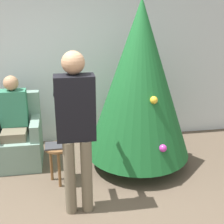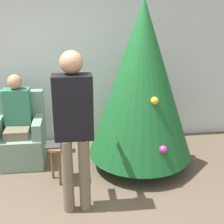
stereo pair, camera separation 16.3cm
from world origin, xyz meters
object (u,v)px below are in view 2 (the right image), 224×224
Objects in this scene: armchair at (20,138)px; side_stool at (59,153)px; christmas_tree at (142,81)px; person_seated at (17,116)px; person_standing at (74,120)px.

armchair reaches higher than side_stool.
person_seated is at bearing 169.31° from christmas_tree.
person_seated reaches higher than side_stool.
person_standing is 0.88m from side_stool.
christmas_tree is 1.28× the size of person_standing.
christmas_tree is 1.79× the size of person_seated.
christmas_tree is at bearing -11.59° from armchair.
person_standing is 3.50× the size of side_stool.
person_standing reaches higher than person_seated.
armchair is 0.85m from side_stool.
christmas_tree is at bearing 44.33° from person_standing.
armchair is 0.56× the size of person_standing.
christmas_tree reaches higher than side_stool.
armchair is at bearing 123.14° from person_standing.
christmas_tree is 4.48× the size of side_stool.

